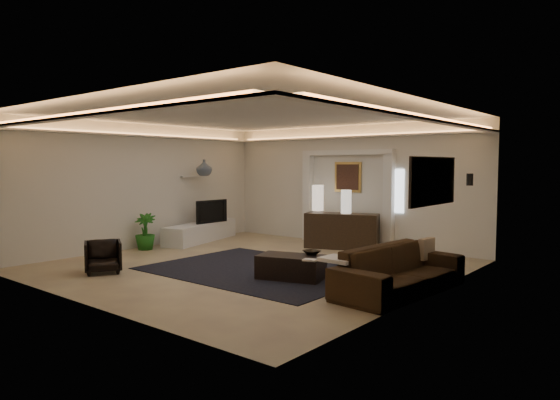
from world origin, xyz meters
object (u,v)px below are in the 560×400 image
Objects in this scene: console at (342,231)px; sofa at (400,270)px; armchair at (103,257)px; coffee_table at (291,267)px.

console reaches higher than sofa.
console is 5.34m from armchair.
coffee_table is (-1.86, -0.31, -0.15)m from sofa.
sofa is (2.89, -2.92, -0.05)m from console.
coffee_table is (1.03, -3.23, -0.20)m from console.
console is 3.40m from coffee_table.
console is at bearing 50.22° from sofa.
console is at bearing 90.69° from coffee_table.
sofa is at bearing -7.49° from coffee_table.
console is at bearing 9.04° from armchair.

